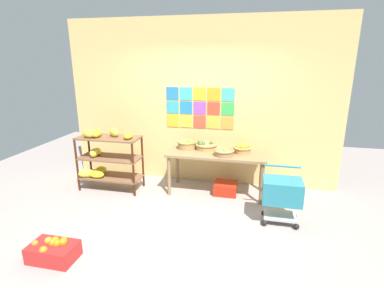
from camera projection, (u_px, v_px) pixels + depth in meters
ground at (176, 225)px, 4.06m from camera, size 9.29×9.29×0.00m
back_wall_with_art at (200, 103)px, 5.22m from camera, size 4.92×0.07×2.94m
banana_shelf_unit at (104, 155)px, 5.06m from camera, size 1.08×0.51×1.09m
display_table at (216, 158)px, 4.90m from camera, size 1.64×0.65×0.73m
fruit_basket_right at (242, 148)px, 4.85m from camera, size 0.31×0.31×0.17m
fruit_basket_back_left at (206, 146)px, 5.04m from camera, size 0.38×0.38×0.16m
fruit_basket_left at (187, 144)px, 5.08m from camera, size 0.33×0.33×0.16m
fruit_basket_centre at (224, 152)px, 4.71m from camera, size 0.33×0.33×0.12m
produce_crate_under_table at (225, 188)px, 5.00m from camera, size 0.38×0.36×0.19m
orange_crate_foreground at (53, 251)px, 3.33m from camera, size 0.53×0.33×0.26m
shopping_cart at (282, 193)px, 4.02m from camera, size 0.52×0.43×0.78m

